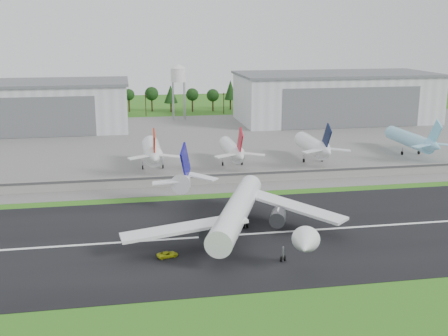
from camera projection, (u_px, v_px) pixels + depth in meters
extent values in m
plane|color=#325F16|center=(284.00, 249.00, 125.56)|extent=(600.00, 600.00, 0.00)
cube|color=black|center=(273.00, 233.00, 135.09)|extent=(320.00, 60.00, 0.10)
cube|color=white|center=(273.00, 232.00, 135.08)|extent=(220.00, 1.00, 0.02)
cube|color=slate|center=(206.00, 143.00, 240.07)|extent=(320.00, 150.00, 0.10)
cube|color=gray|center=(236.00, 178.00, 177.62)|extent=(240.00, 0.50, 3.50)
cube|color=#38383A|center=(236.00, 174.00, 177.03)|extent=(240.00, 0.12, 0.70)
cube|color=silver|center=(26.00, 107.00, 266.61)|extent=(95.00, 42.00, 22.00)
cube|color=#595B60|center=(24.00, 83.00, 263.78)|extent=(97.00, 44.00, 1.20)
cube|color=#595B60|center=(18.00, 118.00, 246.86)|extent=(66.50, 0.30, 18.04)
cube|color=silver|center=(335.00, 98.00, 292.95)|extent=(100.00, 45.00, 24.00)
cube|color=#595B60|center=(336.00, 74.00, 289.87)|extent=(102.00, 47.00, 1.20)
cube|color=#595B60|center=(352.00, 108.00, 271.81)|extent=(70.00, 0.30, 19.68)
cylinder|color=#99999E|center=(174.00, 101.00, 295.43)|extent=(0.50, 0.50, 20.00)
cylinder|color=#99999E|center=(184.00, 100.00, 302.19)|extent=(0.50, 0.50, 20.00)
cylinder|color=silver|center=(178.00, 75.00, 295.51)|extent=(8.00, 8.00, 7.00)
cone|color=silver|center=(178.00, 66.00, 294.36)|extent=(8.40, 8.40, 2.40)
cylinder|color=white|center=(237.00, 211.00, 132.07)|extent=(21.36, 43.11, 5.80)
cone|color=white|center=(305.00, 245.00, 111.39)|extent=(7.58, 7.69, 5.80)
cone|color=white|center=(185.00, 180.00, 153.70)|extent=(8.40, 10.39, 5.51)
cube|color=navy|center=(185.00, 162.00, 151.99)|extent=(3.93, 9.07, 11.13)
cube|color=white|center=(293.00, 206.00, 138.20)|extent=(22.43, 24.79, 2.65)
cylinder|color=#333338|center=(278.00, 217.00, 134.57)|extent=(5.54, 6.50, 3.80)
cube|color=white|center=(202.00, 177.00, 155.71)|extent=(9.00, 8.18, 0.98)
cube|color=white|center=(184.00, 228.00, 123.02)|extent=(28.43, 8.74, 2.65)
cylinder|color=#333338|center=(210.00, 232.00, 124.96)|extent=(5.54, 6.50, 3.80)
cube|color=white|center=(169.00, 182.00, 150.66)|extent=(9.17, 3.71, 0.98)
cube|color=#99999E|center=(246.00, 234.00, 129.86)|extent=(20.20, 31.58, 3.20)
cylinder|color=black|center=(214.00, 232.00, 133.58)|extent=(0.92, 1.54, 1.50)
imported|color=#CAD318|center=(168.00, 254.00, 120.48)|extent=(4.96, 3.24, 1.27)
cylinder|color=silver|center=(152.00, 151.00, 196.12)|extent=(6.26, 24.00, 6.26)
cone|color=silver|center=(155.00, 158.00, 181.09)|extent=(5.95, 7.00, 5.95)
cube|color=#B0220D|center=(154.00, 143.00, 180.39)|extent=(0.45, 8.59, 10.02)
cylinder|color=#99999E|center=(143.00, 165.00, 194.75)|extent=(0.32, 0.32, 3.00)
cylinder|color=#99999E|center=(163.00, 164.00, 195.95)|extent=(0.32, 0.32, 3.00)
cylinder|color=black|center=(143.00, 167.00, 194.92)|extent=(0.40, 1.40, 1.40)
cylinder|color=silver|center=(231.00, 149.00, 201.12)|extent=(5.05, 24.00, 5.05)
cone|color=silver|center=(240.00, 156.00, 186.08)|extent=(4.79, 7.00, 4.79)
cube|color=#B30D1F|center=(240.00, 142.00, 185.39)|extent=(0.45, 8.59, 10.02)
cylinder|color=#99999E|center=(223.00, 162.00, 199.59)|extent=(0.32, 0.32, 3.00)
cylinder|color=#99999E|center=(242.00, 161.00, 200.79)|extent=(0.32, 0.32, 3.00)
cylinder|color=black|center=(223.00, 164.00, 199.77)|extent=(0.40, 1.40, 1.40)
cylinder|color=white|center=(312.00, 145.00, 206.18)|extent=(5.86, 24.00, 5.86)
cone|color=white|center=(327.00, 152.00, 191.15)|extent=(5.57, 7.00, 5.57)
cube|color=black|center=(327.00, 137.00, 190.45)|extent=(0.45, 8.59, 10.02)
cylinder|color=#99999E|center=(304.00, 159.00, 204.76)|extent=(0.32, 0.32, 3.00)
cylinder|color=#99999E|center=(322.00, 158.00, 205.96)|extent=(0.32, 0.32, 3.00)
cylinder|color=black|center=(304.00, 160.00, 204.93)|extent=(0.40, 1.40, 1.40)
cylinder|color=#83C5E3|center=(409.00, 139.00, 218.08)|extent=(5.53, 30.00, 5.53)
cone|color=#83C5E3|center=(435.00, 146.00, 200.18)|extent=(5.25, 7.00, 5.25)
cube|color=#74CAED|center=(435.00, 133.00, 199.48)|extent=(0.45, 8.59, 10.02)
cylinder|color=#99999E|center=(402.00, 151.00, 216.61)|extent=(0.32, 0.32, 3.00)
cylinder|color=#99999E|center=(419.00, 151.00, 217.81)|extent=(0.32, 0.32, 3.00)
cylinder|color=black|center=(402.00, 153.00, 216.78)|extent=(0.40, 1.40, 1.40)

